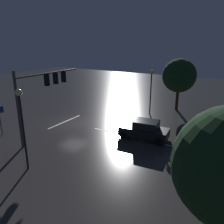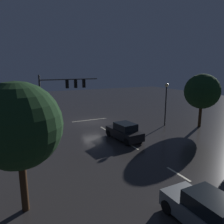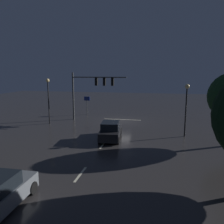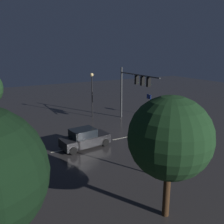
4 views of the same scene
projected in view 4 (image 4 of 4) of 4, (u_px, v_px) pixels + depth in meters
ground_plane at (155, 131)px, 25.91m from camera, size 80.00×80.00×0.00m
traffic_signal_assembly at (134, 85)px, 27.90m from camera, size 7.23×0.47×6.28m
lane_dash_far at (122, 138)px, 24.00m from camera, size 0.16×2.20×0.01m
lane_dash_mid at (63, 150)px, 21.14m from camera, size 0.16×2.20×0.01m
stop_bar at (162, 130)px, 26.39m from camera, size 5.00×0.16×0.01m
car_approaching at (85, 139)px, 21.60m from camera, size 2.26×4.50×1.70m
street_lamp_left_kerb at (159, 125)px, 16.01m from camera, size 0.44×0.44×5.22m
street_lamp_right_kerb at (92, 87)px, 30.54m from camera, size 0.44×0.44×5.57m
route_sign at (149, 100)px, 31.97m from camera, size 0.90×0.13×2.77m
tree_left_far at (170, 138)px, 11.84m from camera, size 4.14×4.14×6.39m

